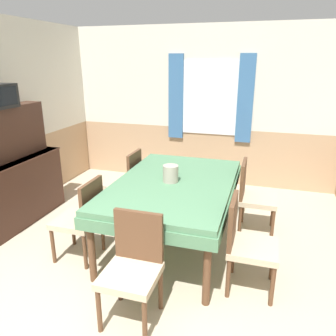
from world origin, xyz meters
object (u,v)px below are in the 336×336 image
(vase, at_px, (171,174))
(chair_right_far, at_px, (253,195))
(dining_table, at_px, (174,190))
(chair_right_near, at_px, (246,241))
(chair_left_near, at_px, (82,217))
(chair_head_near, at_px, (133,265))
(chair_left_far, at_px, (126,180))
(sideboard, at_px, (12,176))

(vase, bearing_deg, chair_right_far, 33.57)
(dining_table, distance_m, chair_right_near, 1.04)
(chair_left_near, relative_size, vase, 4.80)
(chair_head_near, relative_size, chair_left_far, 1.00)
(chair_right_near, height_order, sideboard, sideboard)
(dining_table, distance_m, vase, 0.20)
(dining_table, distance_m, chair_right_far, 1.04)
(chair_head_near, xyz_separation_m, chair_left_far, (-0.84, 1.77, 0.00))
(chair_left_near, distance_m, chair_left_far, 1.14)
(dining_table, height_order, vase, vase)
(chair_right_near, bearing_deg, chair_right_far, -180.00)
(vase, bearing_deg, chair_left_far, 144.11)
(dining_table, xyz_separation_m, chair_left_near, (-0.84, -0.57, -0.19))
(dining_table, relative_size, chair_left_far, 2.23)
(sideboard, bearing_deg, chair_head_near, -27.35)
(chair_left_near, xyz_separation_m, sideboard, (-1.29, 0.48, 0.16))
(chair_left_near, relative_size, chair_right_near, 1.00)
(chair_right_far, xyz_separation_m, vase, (-0.88, -0.58, 0.38))
(chair_left_far, bearing_deg, dining_table, -123.99)
(chair_head_near, xyz_separation_m, chair_left_near, (-0.84, 0.63, 0.00))
(chair_head_near, relative_size, sideboard, 0.59)
(chair_right_near, height_order, vase, vase)
(chair_left_near, distance_m, chair_right_far, 2.04)
(dining_table, height_order, chair_head_near, chair_head_near)
(chair_head_near, xyz_separation_m, vase, (-0.04, 1.18, 0.38))
(chair_head_near, height_order, vase, vase)
(vase, bearing_deg, sideboard, -177.89)
(chair_right_near, relative_size, chair_left_far, 1.00)
(chair_head_near, distance_m, vase, 1.24)
(dining_table, xyz_separation_m, chair_right_near, (0.84, -0.57, -0.19))
(chair_right_far, relative_size, vase, 4.80)
(sideboard, relative_size, vase, 8.10)
(chair_left_near, height_order, chair_right_far, same)
(vase, bearing_deg, chair_right_near, -32.18)
(chair_right_far, distance_m, vase, 1.12)
(chair_left_far, bearing_deg, chair_left_near, -180.00)
(chair_head_near, distance_m, chair_left_far, 1.96)
(chair_left_far, bearing_deg, sideboard, 117.15)
(vase, bearing_deg, chair_left_near, -145.55)
(chair_left_near, height_order, sideboard, sideboard)
(dining_table, xyz_separation_m, vase, (-0.04, -0.02, 0.19))
(dining_table, relative_size, sideboard, 1.32)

